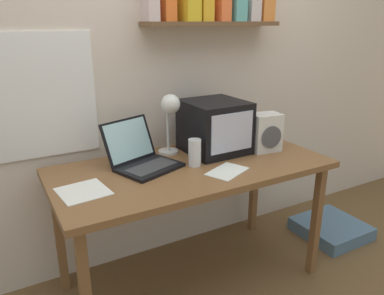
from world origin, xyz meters
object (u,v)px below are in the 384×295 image
Objects in this scene: juice_glass at (195,154)px; laptop at (140,155)px; corner_desk at (192,176)px; crt_monitor at (215,127)px; printed_handout at (83,191)px; floor_cushion at (331,229)px; space_heater at (265,132)px; desk_lamp at (170,112)px; open_notebook at (227,171)px.

laptop is at bearing 152.06° from juice_glass.
crt_monitor is (0.23, 0.14, 0.22)m from corner_desk.
corner_desk is 0.13m from juice_glass.
floor_cushion is (1.73, -0.01, -0.70)m from printed_handout.
space_heater reaches higher than printed_handout.
crt_monitor is 2.44× the size of juice_glass.
printed_handout is 1.87m from floor_cushion.
desk_lamp is 0.28m from juice_glass.
crt_monitor is at bearing 167.93° from floor_cushion.
laptop is 1.81× the size of space_heater.
printed_handout reaches higher than floor_cushion.
crt_monitor is at bearing 69.34° from open_notebook.
desk_lamp is (-0.03, 0.19, 0.33)m from corner_desk.
desk_lamp is 1.60× the size of space_heater.
crt_monitor is at bearing 30.93° from corner_desk.
open_notebook is (-0.12, -0.31, -0.15)m from crt_monitor.
juice_glass is 0.49m from space_heater.
crt_monitor is at bearing 12.75° from printed_handout.
printed_handout is at bearing -175.23° from corner_desk.
open_notebook is (0.11, -0.17, 0.07)m from corner_desk.
space_heater is 0.87× the size of open_notebook.
open_notebook is at bearing -9.80° from printed_handout.
floor_cushion is (0.90, -0.19, -0.85)m from crt_monitor.
space_heater is at bearing 23.68° from open_notebook.
juice_glass is at bearing 122.81° from open_notebook.
corner_desk is 1.30m from floor_cushion.
juice_glass is (0.04, -0.20, -0.19)m from desk_lamp.
juice_glass reaches higher than open_notebook.
printed_handout is (-0.61, -0.04, -0.06)m from juice_glass.
corner_desk is 0.35m from crt_monitor.
desk_lamp reaches higher than laptop.
laptop is (-0.25, 0.12, 0.13)m from corner_desk.
desk_lamp is at bearing 111.94° from open_notebook.
printed_handout is 0.72m from open_notebook.
juice_glass is at bearing -146.94° from crt_monitor.
juice_glass is at bearing -172.48° from space_heater.
desk_lamp reaches higher than space_heater.
juice_glass is at bearing -47.71° from laptop.
open_notebook is at bearing -58.05° from desk_lamp.
printed_handout and open_notebook have the same top height.
space_heater is at bearing -0.37° from corner_desk.
crt_monitor reaches higher than floor_cushion.
juice_glass is (0.01, -0.01, 0.13)m from corner_desk.
floor_cushion is at bearing -1.90° from desk_lamp.
space_heater is at bearing -9.96° from desk_lamp.
corner_desk is at bearing -150.31° from crt_monitor.
open_notebook is (0.36, -0.30, -0.06)m from laptop.
juice_glass is 0.61m from printed_handout.
printed_handout is (-1.10, -0.05, -0.11)m from space_heater.
crt_monitor reaches higher than space_heater.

